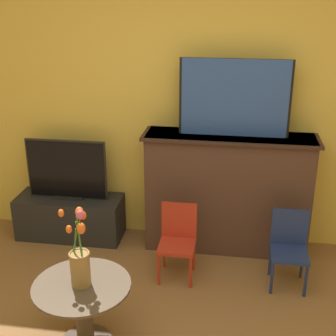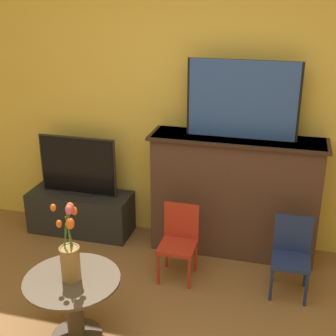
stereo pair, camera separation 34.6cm
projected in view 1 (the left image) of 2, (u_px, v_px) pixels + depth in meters
wall_back at (193, 96)px, 4.07m from camera, size 8.00×0.06×2.70m
fireplace_mantel at (227, 192)px, 4.13m from camera, size 1.48×0.40×1.07m
painting at (235, 98)px, 3.82m from camera, size 0.91×0.03×0.64m
tv_stand at (70, 217)px, 4.43m from camera, size 0.98×0.38×0.40m
tv_monitor at (67, 170)px, 4.26m from camera, size 0.75×0.12×0.56m
chair_red at (178, 237)px, 3.79m from camera, size 0.29×0.29×0.61m
chair_blue at (289, 245)px, 3.69m from camera, size 0.29×0.29×0.61m
side_table at (83, 305)px, 3.04m from camera, size 0.63×0.63×0.47m
vase_tulips at (80, 260)px, 2.91m from camera, size 0.20×0.17×0.55m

